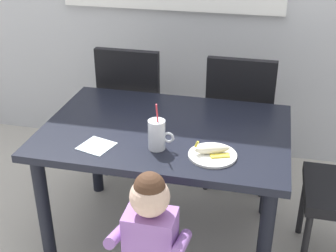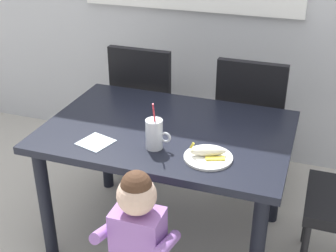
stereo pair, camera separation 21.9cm
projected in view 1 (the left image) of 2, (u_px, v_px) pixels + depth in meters
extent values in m
plane|color=#B7B2A8|center=(166.00, 235.00, 2.75)|extent=(24.00, 24.00, 0.00)
cube|color=black|center=(165.00, 131.00, 2.43)|extent=(1.29, 0.89, 0.04)
cylinder|color=black|center=(44.00, 213.00, 2.39)|extent=(0.07, 0.07, 0.69)
cylinder|color=black|center=(264.00, 247.00, 2.16)|extent=(0.07, 0.07, 0.69)
cylinder|color=black|center=(95.00, 146.00, 3.02)|extent=(0.07, 0.07, 0.69)
cylinder|color=black|center=(270.00, 167.00, 2.79)|extent=(0.07, 0.07, 0.69)
cube|color=black|center=(138.00, 111.00, 3.27)|extent=(0.44, 0.44, 0.06)
cube|color=black|center=(128.00, 86.00, 2.97)|extent=(0.42, 0.05, 0.48)
cylinder|color=black|center=(170.00, 131.00, 3.50)|extent=(0.04, 0.04, 0.42)
cylinder|color=black|center=(122.00, 126.00, 3.58)|extent=(0.04, 0.04, 0.42)
cylinder|color=black|center=(157.00, 156.00, 3.17)|extent=(0.04, 0.04, 0.42)
cylinder|color=black|center=(106.00, 150.00, 3.25)|extent=(0.04, 0.04, 0.42)
cube|color=black|center=(240.00, 122.00, 3.11)|extent=(0.44, 0.44, 0.06)
cube|color=black|center=(240.00, 97.00, 2.81)|extent=(0.42, 0.05, 0.48)
cylinder|color=black|center=(266.00, 142.00, 3.34)|extent=(0.04, 0.04, 0.42)
cylinder|color=black|center=(214.00, 137.00, 3.42)|extent=(0.04, 0.04, 0.42)
cylinder|color=black|center=(263.00, 170.00, 3.01)|extent=(0.04, 0.04, 0.42)
cylinder|color=black|center=(206.00, 163.00, 3.09)|extent=(0.04, 0.04, 0.42)
cylinder|color=black|center=(303.00, 204.00, 2.68)|extent=(0.04, 0.04, 0.42)
cylinder|color=black|center=(305.00, 247.00, 2.35)|extent=(0.04, 0.04, 0.42)
cube|color=#9966B7|center=(151.00, 241.00, 1.98)|extent=(0.22, 0.15, 0.30)
sphere|color=beige|center=(150.00, 197.00, 1.87)|extent=(0.17, 0.17, 0.17)
sphere|color=#472D1E|center=(150.00, 187.00, 1.85)|extent=(0.13, 0.13, 0.13)
cylinder|color=#9966B7|center=(118.00, 234.00, 1.98)|extent=(0.05, 0.24, 0.13)
cylinder|color=#9966B7|center=(181.00, 244.00, 1.92)|extent=(0.05, 0.24, 0.13)
cylinder|color=silver|center=(157.00, 135.00, 2.19)|extent=(0.08, 0.08, 0.15)
cylinder|color=beige|center=(157.00, 140.00, 2.20)|extent=(0.07, 0.07, 0.08)
torus|color=silver|center=(168.00, 137.00, 2.18)|extent=(0.06, 0.01, 0.06)
cylinder|color=#E5333F|center=(158.00, 123.00, 2.15)|extent=(0.01, 0.06, 0.22)
cylinder|color=white|center=(212.00, 155.00, 2.16)|extent=(0.23, 0.23, 0.01)
ellipsoid|color=#F4EAC6|center=(212.00, 149.00, 2.15)|extent=(0.17, 0.10, 0.04)
cube|color=yellow|center=(220.00, 156.00, 2.13)|extent=(0.10, 0.06, 0.01)
cube|color=yellow|center=(214.00, 148.00, 2.19)|extent=(0.10, 0.06, 0.01)
cylinder|color=yellow|center=(197.00, 144.00, 2.13)|extent=(0.03, 0.02, 0.03)
cube|color=silver|center=(96.00, 146.00, 2.24)|extent=(0.19, 0.19, 0.00)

